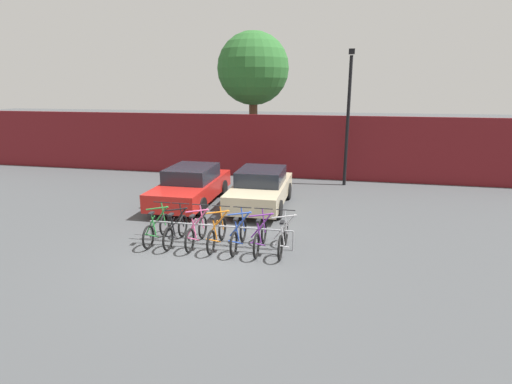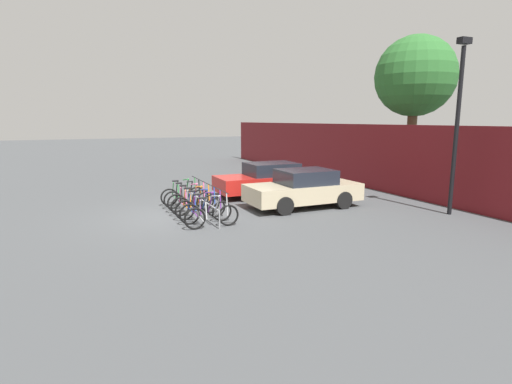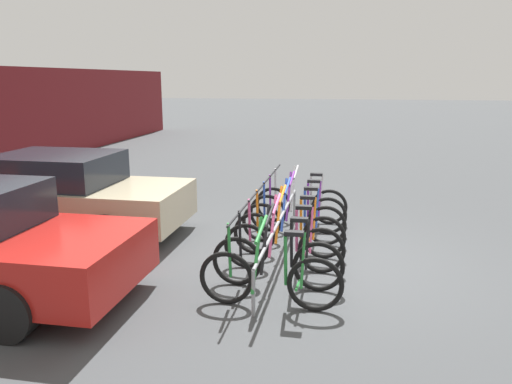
{
  "view_description": "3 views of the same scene",
  "coord_description": "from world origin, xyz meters",
  "px_view_note": "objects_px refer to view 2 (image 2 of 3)",
  "views": [
    {
      "loc": [
        3.25,
        -9.32,
        4.3
      ],
      "look_at": [
        0.97,
        1.62,
        1.32
      ],
      "focal_mm": 28.0,
      "sensor_mm": 36.0,
      "label": 1
    },
    {
      "loc": [
        13.08,
        -2.97,
        3.19
      ],
      "look_at": [
        1.39,
        2.21,
        0.87
      ],
      "focal_mm": 28.0,
      "sensor_mm": 36.0,
      "label": 2
    },
    {
      "loc": [
        -7.04,
        -0.32,
        2.64
      ],
      "look_at": [
        -0.08,
        0.99,
        1.02
      ],
      "focal_mm": 35.0,
      "sensor_mm": 36.0,
      "label": 3
    }
  ],
  "objects_px": {
    "bike_rack": "(200,200)",
    "bicycle_green": "(183,195)",
    "bicycle_pink": "(191,201)",
    "car_beige": "(304,189)",
    "lamp_post": "(458,118)",
    "bicycle_orange": "(196,204)",
    "car_red": "(269,179)",
    "tree_behind_hoarding": "(415,77)",
    "bicycle_purple": "(206,211)",
    "bicycle_black": "(187,198)",
    "bicycle_silver": "(212,215)",
    "bicycle_blue": "(201,207)"
  },
  "relations": [
    {
      "from": "tree_behind_hoarding",
      "to": "bicycle_black",
      "type": "bearing_deg",
      "value": -89.53
    },
    {
      "from": "bicycle_orange",
      "to": "lamp_post",
      "type": "height_order",
      "value": "lamp_post"
    },
    {
      "from": "bike_rack",
      "to": "bicycle_blue",
      "type": "relative_size",
      "value": 2.43
    },
    {
      "from": "bicycle_green",
      "to": "car_red",
      "type": "xyz_separation_m",
      "value": [
        -0.4,
        3.85,
        0.31
      ]
    },
    {
      "from": "bicycle_black",
      "to": "bicycle_purple",
      "type": "bearing_deg",
      "value": 0.08
    },
    {
      "from": "bicycle_black",
      "to": "car_red",
      "type": "distance_m",
      "value": 3.98
    },
    {
      "from": "bicycle_blue",
      "to": "lamp_post",
      "type": "relative_size",
      "value": 0.3
    },
    {
      "from": "bicycle_silver",
      "to": "bicycle_purple",
      "type": "bearing_deg",
      "value": -177.03
    },
    {
      "from": "bicycle_pink",
      "to": "car_beige",
      "type": "relative_size",
      "value": 0.41
    },
    {
      "from": "bike_rack",
      "to": "bicycle_purple",
      "type": "xyz_separation_m",
      "value": [
        1.19,
        -0.15,
        -0.11
      ]
    },
    {
      "from": "lamp_post",
      "to": "tree_behind_hoarding",
      "type": "bearing_deg",
      "value": 149.57
    },
    {
      "from": "bike_rack",
      "to": "bicycle_pink",
      "type": "height_order",
      "value": "bicycle_pink"
    },
    {
      "from": "bicycle_black",
      "to": "car_red",
      "type": "height_order",
      "value": "car_red"
    },
    {
      "from": "car_red",
      "to": "bicycle_orange",
      "type": "bearing_deg",
      "value": -60.46
    },
    {
      "from": "bike_rack",
      "to": "lamp_post",
      "type": "relative_size",
      "value": 0.72
    },
    {
      "from": "bicycle_pink",
      "to": "lamp_post",
      "type": "distance_m",
      "value": 9.4
    },
    {
      "from": "bicycle_pink",
      "to": "bicycle_purple",
      "type": "relative_size",
      "value": 1.0
    },
    {
      "from": "bicycle_orange",
      "to": "bicycle_silver",
      "type": "height_order",
      "value": "same"
    },
    {
      "from": "bicycle_blue",
      "to": "bicycle_silver",
      "type": "height_order",
      "value": "same"
    },
    {
      "from": "bicycle_green",
      "to": "bicycle_purple",
      "type": "relative_size",
      "value": 1.0
    },
    {
      "from": "car_red",
      "to": "tree_behind_hoarding",
      "type": "height_order",
      "value": "tree_behind_hoarding"
    },
    {
      "from": "bicycle_silver",
      "to": "lamp_post",
      "type": "bearing_deg",
      "value": 81.36
    },
    {
      "from": "bicycle_pink",
      "to": "car_beige",
      "type": "distance_m",
      "value": 4.12
    },
    {
      "from": "bicycle_black",
      "to": "car_red",
      "type": "bearing_deg",
      "value": 104.31
    },
    {
      "from": "bike_rack",
      "to": "car_beige",
      "type": "relative_size",
      "value": 0.99
    },
    {
      "from": "bicycle_green",
      "to": "bike_rack",
      "type": "bearing_deg",
      "value": 7.87
    },
    {
      "from": "car_red",
      "to": "lamp_post",
      "type": "height_order",
      "value": "lamp_post"
    },
    {
      "from": "car_beige",
      "to": "car_red",
      "type": "bearing_deg",
      "value": -177.28
    },
    {
      "from": "bike_rack",
      "to": "bicycle_black",
      "type": "xyz_separation_m",
      "value": [
        -1.23,
        -0.15,
        -0.11
      ]
    },
    {
      "from": "bicycle_pink",
      "to": "car_beige",
      "type": "bearing_deg",
      "value": 71.85
    },
    {
      "from": "bicycle_green",
      "to": "tree_behind_hoarding",
      "type": "bearing_deg",
      "value": 90.6
    },
    {
      "from": "bicycle_orange",
      "to": "car_beige",
      "type": "distance_m",
      "value": 4.01
    },
    {
      "from": "bicycle_blue",
      "to": "bicycle_purple",
      "type": "height_order",
      "value": "same"
    },
    {
      "from": "car_beige",
      "to": "bicycle_silver",
      "type": "bearing_deg",
      "value": -70.73
    },
    {
      "from": "bicycle_green",
      "to": "bicycle_pink",
      "type": "xyz_separation_m",
      "value": [
        1.18,
        0.0,
        0.0
      ]
    },
    {
      "from": "bicycle_green",
      "to": "car_beige",
      "type": "bearing_deg",
      "value": 63.94
    },
    {
      "from": "bike_rack",
      "to": "bicycle_green",
      "type": "xyz_separation_m",
      "value": [
        -1.81,
        -0.15,
        -0.11
      ]
    },
    {
      "from": "bicycle_black",
      "to": "bicycle_purple",
      "type": "relative_size",
      "value": 1.0
    },
    {
      "from": "bicycle_orange",
      "to": "bicycle_blue",
      "type": "distance_m",
      "value": 0.62
    },
    {
      "from": "bicycle_green",
      "to": "car_beige",
      "type": "distance_m",
      "value": 4.56
    },
    {
      "from": "bicycle_black",
      "to": "bicycle_orange",
      "type": "height_order",
      "value": "same"
    },
    {
      "from": "bicycle_pink",
      "to": "car_red",
      "type": "xyz_separation_m",
      "value": [
        -1.59,
        3.85,
        0.31
      ]
    },
    {
      "from": "bicycle_orange",
      "to": "car_beige",
      "type": "xyz_separation_m",
      "value": [
        0.45,
        3.97,
        0.31
      ]
    },
    {
      "from": "bike_rack",
      "to": "bicycle_purple",
      "type": "height_order",
      "value": "bicycle_purple"
    },
    {
      "from": "bicycle_purple",
      "to": "lamp_post",
      "type": "height_order",
      "value": "lamp_post"
    },
    {
      "from": "bike_rack",
      "to": "bicycle_black",
      "type": "distance_m",
      "value": 1.25
    },
    {
      "from": "bicycle_purple",
      "to": "bicycle_blue",
      "type": "bearing_deg",
      "value": -177.59
    },
    {
      "from": "bike_rack",
      "to": "bicycle_orange",
      "type": "xyz_separation_m",
      "value": [
        -0.03,
        -0.15,
        -0.11
      ]
    },
    {
      "from": "bicycle_black",
      "to": "bicycle_silver",
      "type": "bearing_deg",
      "value": 0.08
    },
    {
      "from": "bicycle_pink",
      "to": "bicycle_purple",
      "type": "distance_m",
      "value": 1.81
    }
  ]
}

